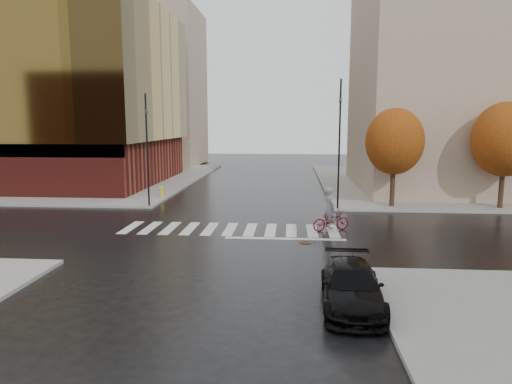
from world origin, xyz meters
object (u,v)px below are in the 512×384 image
sedan (352,286)px  traffic_light_nw (147,143)px  cyclist (330,216)px  fire_hydrant (162,191)px  traffic_light_ne (340,134)px

sedan → traffic_light_nw: 19.90m
cyclist → sedan: bearing=156.9°
fire_hydrant → traffic_light_nw: bearing=-86.9°
sedan → fire_hydrant: (-11.70, 19.51, -0.06)m
fire_hydrant → sedan: bearing=-59.1°
sedan → fire_hydrant: bearing=123.0°
sedan → cyclist: 10.13m
sedan → traffic_light_nw: (-11.50, 15.81, 3.74)m
sedan → fire_hydrant: 22.74m
traffic_light_ne → fire_hydrant: traffic_light_ne is taller
traffic_light_nw → fire_hydrant: bearing=-172.6°
cyclist → fire_hydrant: cyclist is taller
sedan → cyclist: (0.16, 10.13, 0.15)m
sedan → fire_hydrant: sedan is taller
cyclist → fire_hydrant: bearing=29.4°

